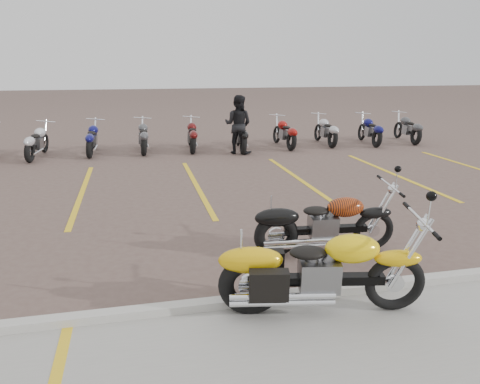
# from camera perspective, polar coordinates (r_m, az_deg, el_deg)

# --- Properties ---
(ground) EXTENTS (100.00, 100.00, 0.00)m
(ground) POSITION_cam_1_polar(r_m,az_deg,el_deg) (7.81, -1.33, -6.50)
(ground) COLOR brown
(ground) RESTS_ON ground
(curb) EXTENTS (60.00, 0.18, 0.12)m
(curb) POSITION_cam_1_polar(r_m,az_deg,el_deg) (6.02, 2.59, -12.91)
(curb) COLOR #ADAAA3
(curb) RESTS_ON ground
(parking_stripes) EXTENTS (38.00, 5.50, 0.01)m
(parking_stripes) POSITION_cam_1_polar(r_m,az_deg,el_deg) (11.57, -5.31, 0.78)
(parking_stripes) COLOR gold
(parking_stripes) RESTS_ON ground
(yellow_cruiser) EXTENTS (2.46, 0.63, 1.02)m
(yellow_cruiser) POSITION_cam_1_polar(r_m,az_deg,el_deg) (5.70, 9.40, -9.81)
(yellow_cruiser) COLOR black
(yellow_cruiser) RESTS_ON ground
(flame_cruiser) EXTENTS (2.26, 0.39, 0.93)m
(flame_cruiser) POSITION_cam_1_polar(r_m,az_deg,el_deg) (7.44, 9.89, -4.07)
(flame_cruiser) COLOR black
(flame_cruiser) RESTS_ON ground
(person_b) EXTENTS (1.17, 1.10, 1.92)m
(person_b) POSITION_cam_1_polar(r_m,az_deg,el_deg) (15.59, -0.23, 8.23)
(person_b) COLOR black
(person_b) RESTS_ON ground
(bg_bike_row) EXTENTS (17.25, 2.03, 1.10)m
(bg_bike_row) POSITION_cam_1_polar(r_m,az_deg,el_deg) (16.13, -5.96, 6.92)
(bg_bike_row) COLOR black
(bg_bike_row) RESTS_ON ground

